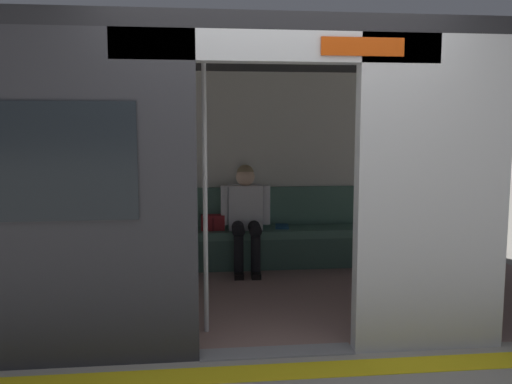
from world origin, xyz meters
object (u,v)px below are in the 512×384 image
Objects in this scene: train_car at (248,131)px; bench_seat at (246,239)px; grab_pole_door at (205,192)px; handbag at (213,222)px; person_seated at (246,211)px; book at (282,226)px.

train_car reaches higher than bench_seat.
bench_seat is 2.09m from grab_pole_door.
train_car is 1.62m from bench_seat.
train_car is at bearing 85.62° from bench_seat.
train_car reaches higher than handbag.
train_car is 2.14× the size of bench_seat.
handbag is (0.37, -0.02, 0.19)m from bench_seat.
person_seated is at bearing -94.35° from train_car.
train_car is 29.09× the size of book.
bench_seat is 0.45m from book.
bench_seat is at bearing -94.94° from person_seated.
handbag is at bearing -11.80° from person_seated.
handbag is at bearing -75.26° from train_car.
person_seated is (-0.08, -1.02, -0.89)m from train_car.
bench_seat is (-0.08, -1.07, -1.22)m from train_car.
handbag is 0.12× the size of grab_pole_door.
book is 2.25m from grab_pole_door.
grab_pole_door is at bearing 75.27° from person_seated.
handbag reaches higher than bench_seat.
book is (-0.42, -0.08, 0.12)m from bench_seat.
grab_pole_door is at bearing 73.25° from book.
train_car is 24.62× the size of handbag.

